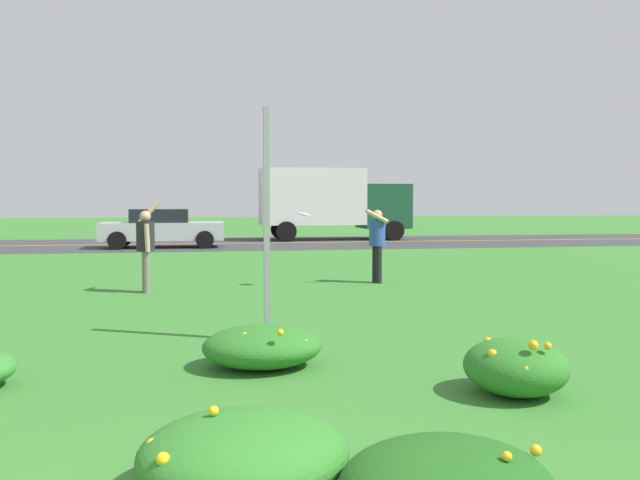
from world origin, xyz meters
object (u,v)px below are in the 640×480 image
(sign_post_near_path, at_px, (267,225))
(person_thrower_dark_shirt, at_px, (146,244))
(car_silver_center_left, at_px, (162,228))
(frisbee_pale_blue, at_px, (304,214))
(box_truck_dark_green, at_px, (331,200))
(person_catcher_blue_shirt, at_px, (377,239))

(sign_post_near_path, relative_size, person_thrower_dark_shirt, 1.66)
(car_silver_center_left, bearing_deg, frisbee_pale_blue, -73.66)
(sign_post_near_path, height_order, car_silver_center_left, sign_post_near_path)
(sign_post_near_path, relative_size, box_truck_dark_green, 0.43)
(sign_post_near_path, xyz_separation_m, person_thrower_dark_shirt, (-1.84, 4.67, -0.51))
(sign_post_near_path, height_order, person_catcher_blue_shirt, sign_post_near_path)
(person_thrower_dark_shirt, bearing_deg, frisbee_pale_blue, 4.92)
(person_thrower_dark_shirt, bearing_deg, box_truck_dark_green, 67.26)
(person_catcher_blue_shirt, bearing_deg, frisbee_pale_blue, -166.85)
(person_catcher_blue_shirt, xyz_separation_m, car_silver_center_left, (-5.15, 11.70, -0.18))
(box_truck_dark_green, bearing_deg, person_catcher_blue_shirt, -97.65)
(person_catcher_blue_shirt, height_order, box_truck_dark_green, box_truck_dark_green)
(person_thrower_dark_shirt, xyz_separation_m, person_catcher_blue_shirt, (4.69, 0.64, -0.00))
(person_catcher_blue_shirt, bearing_deg, box_truck_dark_green, 82.35)
(person_thrower_dark_shirt, relative_size, person_catcher_blue_shirt, 1.10)
(frisbee_pale_blue, bearing_deg, sign_post_near_path, -104.06)
(person_catcher_blue_shirt, distance_m, frisbee_pale_blue, 1.74)
(sign_post_near_path, xyz_separation_m, person_catcher_blue_shirt, (2.85, 5.31, -0.51))
(person_catcher_blue_shirt, distance_m, box_truck_dark_green, 15.68)
(frisbee_pale_blue, xyz_separation_m, car_silver_center_left, (-3.54, 12.08, -0.72))
(frisbee_pale_blue, xyz_separation_m, box_truck_dark_green, (3.70, 15.90, 0.34))
(person_thrower_dark_shirt, distance_m, car_silver_center_left, 12.35)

